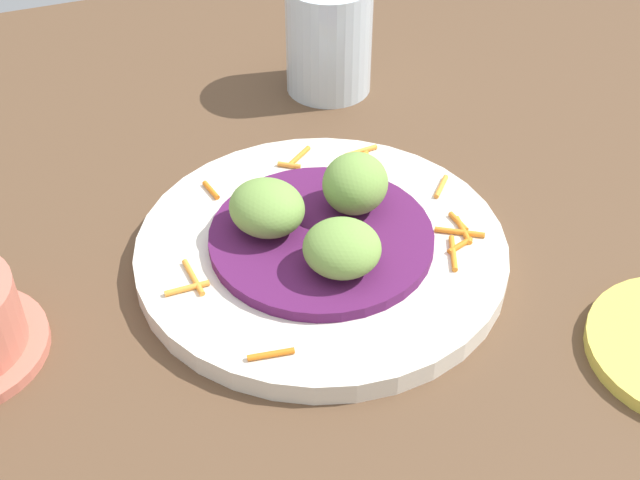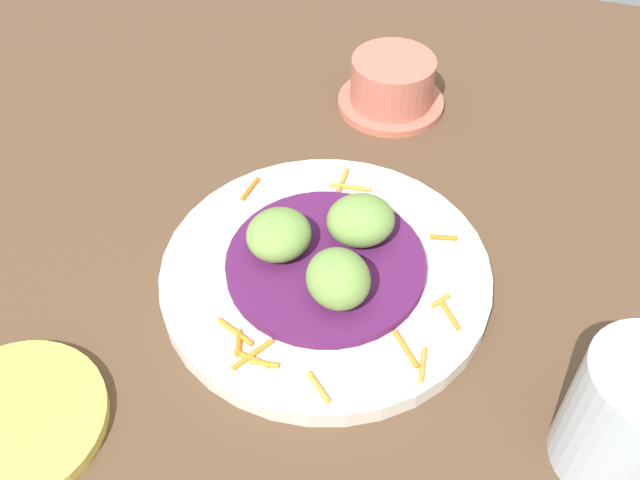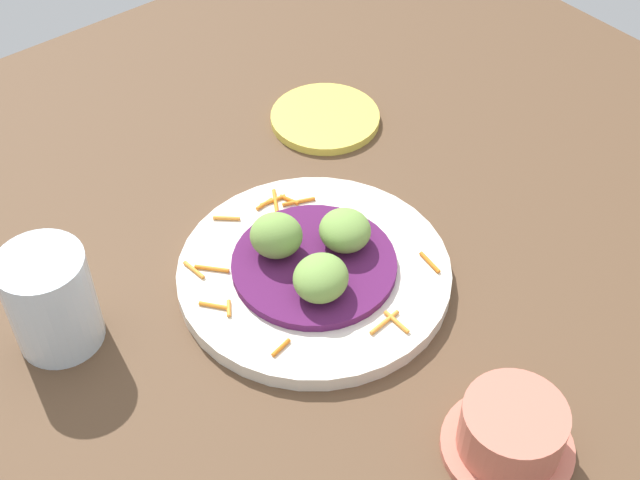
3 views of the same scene
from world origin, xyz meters
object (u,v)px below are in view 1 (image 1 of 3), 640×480
main_plate (321,251)px  water_glass (329,38)px  guac_scoop_left (355,183)px  guac_scoop_center (267,208)px  guac_scoop_right (342,248)px

main_plate → water_glass: bearing=-22.2°
guac_scoop_left → guac_scoop_center: 6.71cm
guac_scoop_center → guac_scoop_right: 6.70cm
guac_scoop_left → water_glass: size_ratio=0.50×
main_plate → guac_scoop_right: size_ratio=5.06×
water_glass → guac_scoop_center: bearing=148.7°
main_plate → guac_scoop_left: 5.47cm
guac_scoop_left → water_glass: water_glass is taller
main_plate → water_glass: (22.51, -9.18, 4.23)cm
guac_scoop_center → guac_scoop_right: size_ratio=1.05×
main_plate → water_glass: size_ratio=2.64×
guac_scoop_center → water_glass: bearing=-31.3°
guac_scoop_center → guac_scoop_right: bearing=-149.7°
guac_scoop_left → guac_scoop_center: (-0.03, 6.70, -0.34)cm
guac_scoop_right → water_glass: size_ratio=0.52×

